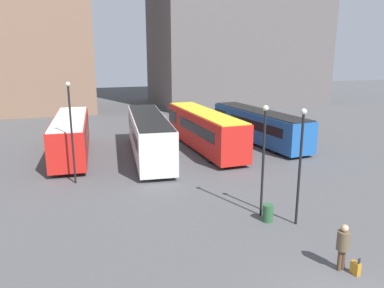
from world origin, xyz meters
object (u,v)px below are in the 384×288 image
object	(u,v)px
traveler	(343,243)
lamp_post_0	(71,126)
bus_1	(149,134)
bus_2	(204,128)
bus_0	(71,135)
suitcase	(355,268)
lamp_post_1	(264,152)
trash_bin	(268,213)
bus_3	(258,125)
lamp_post_2	(300,158)

from	to	relation	value
traveler	lamp_post_0	distance (m)	16.32
bus_1	bus_2	xyz separation A→B (m)	(4.85, 0.93, -0.04)
bus_0	lamp_post_0	xyz separation A→B (m)	(0.11, -6.79, 1.98)
bus_1	suitcase	distance (m)	18.69
lamp_post_1	trash_bin	xyz separation A→B (m)	(-0.01, -0.71, -2.87)
lamp_post_0	bus_0	bearing A→B (deg)	90.91
bus_0	trash_bin	size ratio (longest dim) A/B	13.60
bus_0	bus_3	world-z (taller)	bus_0
bus_3	suitcase	bearing A→B (deg)	156.26
bus_0	trash_bin	world-z (taller)	bus_0
bus_1	lamp_post_0	bearing A→B (deg)	135.17
bus_3	lamp_post_1	xyz separation A→B (m)	(-7.21, -14.27, 1.71)
bus_2	lamp_post_0	size ratio (longest dim) A/B	1.98
lamp_post_1	bus_1	bearing A→B (deg)	104.19
bus_1	bus_2	distance (m)	4.94
lamp_post_2	trash_bin	world-z (taller)	lamp_post_2
lamp_post_1	lamp_post_2	bearing A→B (deg)	-50.55
bus_1	lamp_post_0	world-z (taller)	lamp_post_0
bus_1	lamp_post_2	xyz separation A→B (m)	(4.30, -13.88, 1.51)
bus_2	suitcase	world-z (taller)	bus_2
trash_bin	traveler	bearing A→B (deg)	-82.76
lamp_post_2	trash_bin	xyz separation A→B (m)	(-1.15, 0.68, -2.86)
lamp_post_1	trash_bin	size ratio (longest dim) A/B	6.58
bus_0	lamp_post_2	bearing A→B (deg)	-144.15
trash_bin	lamp_post_2	bearing A→B (deg)	-30.46
traveler	trash_bin	xyz separation A→B (m)	(-0.58, 4.57, -0.67)
bus_0	suitcase	xyz separation A→B (m)	(9.81, -20.30, -1.43)
suitcase	lamp_post_0	world-z (taller)	lamp_post_0
bus_2	bus_3	distance (m)	5.58
bus_0	bus_3	xyz separation A→B (m)	(16.13, -0.34, -0.10)
bus_3	traveler	xyz separation A→B (m)	(-6.64, -19.55, -0.49)
bus_2	lamp_post_1	xyz separation A→B (m)	(-1.70, -13.42, 1.55)
bus_3	lamp_post_2	world-z (taller)	lamp_post_2
bus_0	lamp_post_2	size ratio (longest dim) A/B	2.07
suitcase	lamp_post_0	distance (m)	16.98
lamp_post_0	lamp_post_2	world-z (taller)	lamp_post_0
traveler	lamp_post_1	world-z (taller)	lamp_post_1
suitcase	lamp_post_1	bearing A→B (deg)	0.65
bus_0	lamp_post_1	bearing A→B (deg)	-144.91
lamp_post_2	trash_bin	bearing A→B (deg)	149.54
bus_3	bus_2	bearing A→B (deg)	92.61
bus_2	suitcase	xyz separation A→B (m)	(-0.81, -19.11, -1.50)
lamp_post_1	bus_3	bearing A→B (deg)	63.19
traveler	lamp_post_0	world-z (taller)	lamp_post_0
bus_0	lamp_post_0	distance (m)	7.07
lamp_post_0	bus_2	bearing A→B (deg)	28.05
suitcase	lamp_post_2	size ratio (longest dim) A/B	0.13
lamp_post_1	lamp_post_2	world-z (taller)	lamp_post_1
bus_3	suitcase	distance (m)	20.98
bus_2	bus_3	world-z (taller)	bus_2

